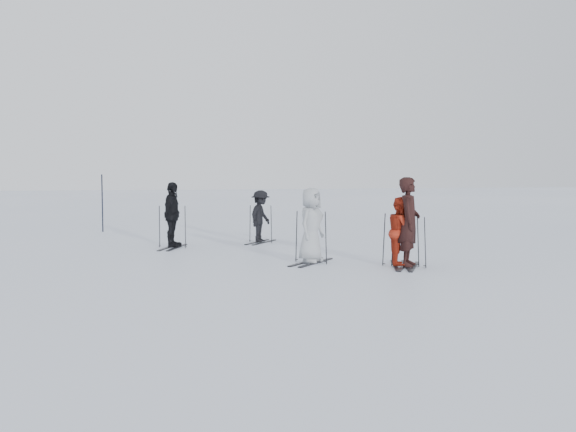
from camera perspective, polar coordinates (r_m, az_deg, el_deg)
The scene contains 12 objects.
ground at distance 15.60m, azimuth 0.77°, elevation -3.92°, with size 120.00×120.00×0.00m, color silver.
skier_near_dark at distance 14.57m, azimuth 10.72°, elevation -0.62°, with size 0.73×0.48×1.99m, color black.
skier_red at distance 14.71m, azimuth 10.02°, elevation -1.44°, with size 0.75×0.58×1.54m, color #9E2311.
skier_grey at distance 15.01m, azimuth 2.06°, elevation -0.90°, with size 0.85×0.55×1.74m, color #9DA2A6.
skier_uphill_left at distance 18.23m, azimuth -10.25°, elevation 0.04°, with size 1.07×0.44×1.82m, color black.
skier_uphill_far at distance 19.29m, azimuth -2.45°, elevation -0.09°, with size 1.00×0.57×1.55m, color black.
skis_near_dark at distance 14.61m, azimuth 10.69°, elevation -2.22°, with size 0.85×1.60×1.17m, color black, non-canonical shape.
skis_red at distance 14.72m, azimuth 10.01°, elevation -2.01°, with size 0.91×1.71×1.25m, color black, non-canonical shape.
skis_grey at distance 15.03m, azimuth 2.06°, elevation -1.81°, with size 0.91×1.72×1.26m, color black, non-canonical shape.
skis_uphill_left at distance 18.25m, azimuth -10.24°, elevation -0.89°, with size 0.89×1.68×1.23m, color black, non-canonical shape.
skis_uphill_far at distance 19.31m, azimuth -2.45°, elevation -0.66°, with size 0.84×1.59×1.16m, color black, non-canonical shape.
piste_marker at distance 23.65m, azimuth -16.18°, elevation 1.11°, with size 0.04×0.04×2.04m, color black.
Camera 1 is at (-3.46, -15.06, 2.16)m, focal length 40.00 mm.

